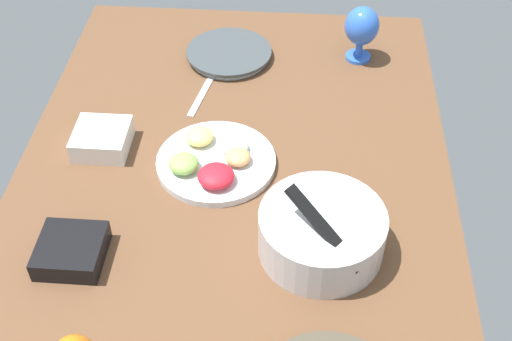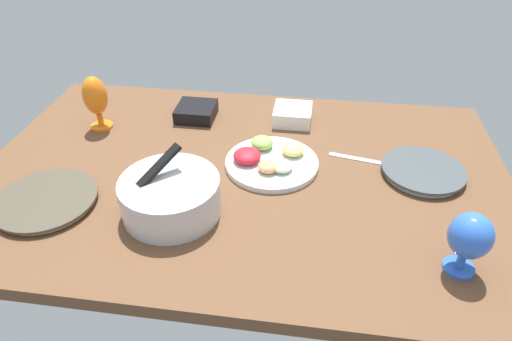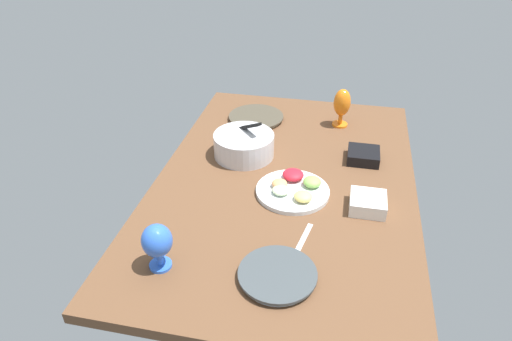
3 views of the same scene
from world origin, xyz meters
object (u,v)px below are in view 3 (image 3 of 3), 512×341
Objects in this scene: hurricane_glass_blue at (157,242)px; square_bowl_white at (368,202)px; dinner_plate_right at (256,117)px; fruit_platter at (294,188)px; hurricane_glass_orange at (342,104)px; square_bowl_black at (363,155)px; dinner_plate_left at (277,275)px; mixing_bowl at (244,144)px.

square_bowl_white is (43.74, -64.24, -7.16)cm from hurricane_glass_blue.
fruit_platter reaches higher than dinner_plate_right.
dinner_plate_right is 43.25cm from hurricane_glass_orange.
dinner_plate_left is at bearing 161.84° from square_bowl_black.
square_bowl_black is (6.43, -51.70, -2.92)cm from mixing_bowl.
hurricane_glass_orange reaches higher than hurricane_glass_blue.
dinner_plate_right is at bearing 3.12° from mixing_bowl.
fruit_platter is 60.95cm from hurricane_glass_blue.
hurricane_glass_blue reaches higher than fruit_platter.
dinner_plate_left is 108.55cm from hurricane_glass_orange.
mixing_bowl reaches higher than hurricane_glass_blue.
dinner_plate_left is 1.51× the size of hurricane_glass_blue.
hurricane_glass_blue is (-48.54, 35.92, 8.32)cm from fruit_platter.
fruit_platter is at bearing -36.50° from hurricane_glass_blue.
square_bowl_black is at bearing -41.26° from fruit_platter.
fruit_platter is 63.67cm from hurricane_glass_orange.
mixing_bowl is at bearing -8.31° from hurricane_glass_blue.
fruit_platter is 1.76× the size of hurricane_glass_blue.
hurricane_glass_blue is 78.04cm from square_bowl_white.
fruit_platter is at bearing -155.12° from dinner_plate_right.
hurricane_glass_orange is at bearing -46.74° from mixing_bowl.
hurricane_glass_orange is at bearing 11.72° from square_bowl_white.
hurricane_glass_blue is (-2.50, 37.30, 8.90)cm from dinner_plate_left.
dinner_plate_right is at bearing 24.88° from fruit_platter.
square_bowl_black is at bearing -118.32° from dinner_plate_right.
dinner_plate_left is 1.87× the size of square_bowl_white.
dinner_plate_right is (104.94, 28.70, -0.16)cm from dinner_plate_left.
dinner_plate_right is 1.70× the size of hurricane_glass_blue.
mixing_bowl is at bearing 62.16° from square_bowl_white.
fruit_platter is 1.51× the size of hurricane_glass_orange.
fruit_platter reaches higher than square_bowl_white.
square_bowl_white is at bearing -33.15° from dinner_plate_left.
square_bowl_black is at bearing -159.46° from hurricane_glass_orange.
mixing_bowl is 1.96× the size of square_bowl_black.
mixing_bowl is at bearing 133.26° from hurricane_glass_orange.
mixing_bowl is 0.92× the size of fruit_platter.
mixing_bowl reaches higher than fruit_platter.
square_bowl_black is at bearing -82.91° from mixing_bowl.
mixing_bowl reaches higher than square_bowl_white.
mixing_bowl reaches higher than square_bowl_black.
hurricane_glass_blue is 1.24× the size of square_bowl_white.
dinner_plate_left is 108.79cm from dinner_plate_right.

